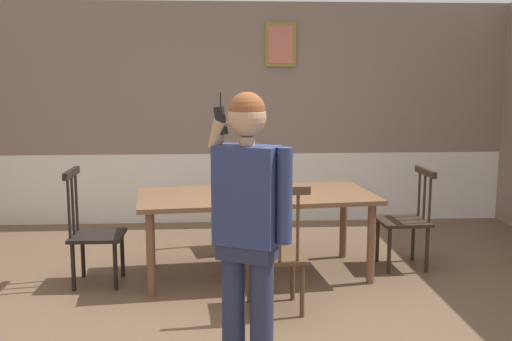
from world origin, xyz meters
TOP-DOWN VIEW (x-y plane):
  - ground_plane at (0.00, 0.00)m, footprint 7.29×7.29m
  - room_back_partition at (0.00, 2.87)m, footprint 6.62×0.17m
  - dining_table at (0.07, 0.78)m, footprint 2.17×1.19m
  - chair_near_window at (-0.02, 1.65)m, footprint 0.54×0.54m
  - chair_by_doorway at (0.16, -0.09)m, footprint 0.48×0.48m
  - chair_at_table_head at (-1.35, 0.63)m, footprint 0.44×0.44m
  - chair_opposite_corner at (1.49, 0.93)m, footprint 0.46×0.46m
  - person_figure at (-0.09, -1.08)m, footprint 0.49×0.34m

SIDE VIEW (x-z plane):
  - ground_plane at x=0.00m, z-range 0.00..0.00m
  - chair_opposite_corner at x=1.49m, z-range -0.01..0.93m
  - chair_by_doorway at x=0.16m, z-range -0.03..0.96m
  - chair_at_table_head at x=-1.35m, z-range -0.04..0.97m
  - chair_near_window at x=-0.02m, z-range -0.04..1.02m
  - dining_table at x=0.07m, z-range 0.30..1.05m
  - person_figure at x=-0.09m, z-range 0.12..1.82m
  - room_back_partition at x=0.00m, z-range -0.05..2.61m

